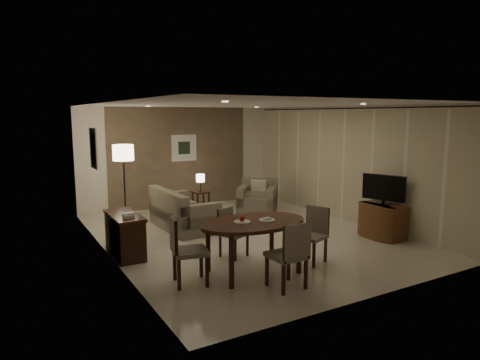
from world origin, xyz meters
TOP-DOWN VIEW (x-y plane):
  - room_shell at (0.00, 0.40)m, footprint 5.50×7.00m
  - taupe_accent at (0.00, 3.48)m, footprint 3.96×0.03m
  - curtain_wall at (2.68, 0.00)m, footprint 0.08×6.70m
  - curtain_rod at (2.68, 0.00)m, footprint 0.03×6.80m
  - art_back_frame at (0.10, 3.46)m, footprint 0.72×0.03m
  - art_back_canvas at (0.10, 3.44)m, footprint 0.34×0.01m
  - art_left_frame at (-2.72, 1.20)m, footprint 0.03×0.60m
  - art_left_canvas at (-2.71, 1.20)m, footprint 0.01×0.46m
  - downlight_nl at (-1.40, -1.80)m, footprint 0.10×0.10m
  - downlight_nr at (1.40, -1.80)m, footprint 0.10×0.10m
  - downlight_fl at (-1.40, 1.80)m, footprint 0.10×0.10m
  - downlight_fr at (1.40, 1.80)m, footprint 0.10×0.10m
  - console_desk at (-2.49, 0.00)m, footprint 0.48×1.20m
  - telephone at (-2.49, -0.30)m, footprint 0.20×0.14m
  - tv_cabinet at (2.40, -1.50)m, footprint 0.48×0.90m
  - flat_tv at (2.38, -1.50)m, footprint 0.36×0.85m
  - dining_table at (-0.94, -1.87)m, footprint 1.78×1.11m
  - chair_near at (-0.85, -2.62)m, footprint 0.50×0.50m
  - chair_far at (-0.83, -1.03)m, footprint 0.54×0.54m
  - chair_left at (-2.00, -1.80)m, footprint 0.59×0.59m
  - chair_right at (0.14, -1.95)m, footprint 0.58×0.58m
  - plate_a at (-1.12, -1.82)m, footprint 0.26×0.26m
  - plate_b at (-0.72, -1.92)m, footprint 0.26×0.26m
  - fruit_apple at (-1.12, -1.82)m, footprint 0.09×0.09m
  - napkin at (-0.72, -1.92)m, footprint 0.12×0.08m
  - round_rug at (0.21, 1.36)m, footprint 1.22×1.22m
  - sofa at (-0.86, 1.21)m, footprint 1.88×0.98m
  - armchair at (1.42, 1.77)m, footprint 1.29×1.29m
  - side_table at (0.21, 2.66)m, footprint 0.40×0.40m
  - table_lamp at (0.21, 2.66)m, footprint 0.22×0.22m
  - floor_lamp at (-1.90, 2.15)m, footprint 0.46×0.46m

SIDE VIEW (x-z plane):
  - round_rug at x=0.21m, z-range 0.00..0.01m
  - side_table at x=0.21m, z-range 0.00..0.51m
  - tv_cabinet at x=2.40m, z-range 0.00..0.70m
  - console_desk at x=-2.49m, z-range 0.00..0.75m
  - dining_table at x=-0.94m, z-range 0.00..0.83m
  - armchair at x=1.42m, z-range 0.00..0.84m
  - chair_far at x=-0.83m, z-range 0.00..0.86m
  - sofa at x=-0.86m, z-range 0.00..0.87m
  - chair_right at x=0.14m, z-range 0.00..0.94m
  - chair_near at x=-0.85m, z-range 0.00..1.00m
  - chair_left at x=-2.00m, z-range 0.00..1.03m
  - table_lamp at x=0.21m, z-range 0.51..1.01m
  - telephone at x=-2.49m, z-range 0.76..0.85m
  - plate_a at x=-1.12m, z-range 0.83..0.85m
  - plate_b at x=-0.72m, z-range 0.83..0.85m
  - napkin at x=-0.72m, z-range 0.85..0.88m
  - fruit_apple at x=-1.12m, z-range 0.85..0.94m
  - floor_lamp at x=-1.90m, z-range 0.00..1.83m
  - flat_tv at x=2.38m, z-range 0.72..1.32m
  - curtain_wall at x=2.68m, z-range 0.03..2.61m
  - taupe_accent at x=0.00m, z-range 0.00..2.70m
  - room_shell at x=0.00m, z-range 0.00..2.70m
  - art_back_frame at x=0.10m, z-range 1.24..1.96m
  - art_back_canvas at x=0.10m, z-range 1.43..1.77m
  - art_left_frame at x=-2.72m, z-range 1.45..2.25m
  - art_left_canvas at x=-2.71m, z-range 1.53..2.17m
  - curtain_rod at x=2.68m, z-range 2.62..2.66m
  - downlight_nl at x=-1.40m, z-range 2.68..2.69m
  - downlight_nr at x=1.40m, z-range 2.68..2.69m
  - downlight_fl at x=-1.40m, z-range 2.68..2.69m
  - downlight_fr at x=1.40m, z-range 2.68..2.69m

